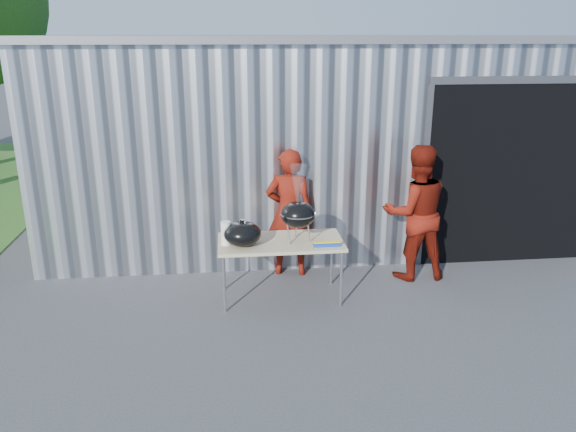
{
  "coord_description": "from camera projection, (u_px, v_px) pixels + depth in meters",
  "views": [
    {
      "loc": [
        -0.57,
        -5.46,
        3.12
      ],
      "look_at": [
        0.11,
        0.86,
        1.05
      ],
      "focal_mm": 35.0,
      "sensor_mm": 36.0,
      "label": 1
    }
  ],
  "objects": [
    {
      "name": "folding_table",
      "position": [
        281.0,
        244.0,
        6.76
      ],
      "size": [
        1.5,
        0.75,
        0.75
      ],
      "color": "tan",
      "rests_on": "ground"
    },
    {
      "name": "building",
      "position": [
        310.0,
        126.0,
        10.15
      ],
      "size": [
        8.2,
        6.2,
        3.1
      ],
      "color": "silver",
      "rests_on": "ground"
    },
    {
      "name": "paper_towels",
      "position": [
        226.0,
        233.0,
        6.59
      ],
      "size": [
        0.12,
        0.12,
        0.28
      ],
      "primitive_type": "cylinder",
      "color": "white",
      "rests_on": "folding_table"
    },
    {
      "name": "kettle_grill",
      "position": [
        298.0,
        207.0,
        6.61
      ],
      "size": [
        0.42,
        0.42,
        0.93
      ],
      "color": "black",
      "rests_on": "folding_table"
    },
    {
      "name": "white_tub",
      "position": [
        234.0,
        232.0,
        6.89
      ],
      "size": [
        0.2,
        0.15,
        0.1
      ],
      "primitive_type": "cube",
      "color": "white",
      "rests_on": "folding_table"
    },
    {
      "name": "person_bystander",
      "position": [
        415.0,
        213.0,
        7.32
      ],
      "size": [
        0.89,
        0.7,
        1.8
      ],
      "primitive_type": "imported",
      "rotation": [
        0.0,
        0.0,
        3.16
      ],
      "color": "#611209",
      "rests_on": "ground"
    },
    {
      "name": "ground",
      "position": [
        286.0,
        331.0,
        6.19
      ],
      "size": [
        80.0,
        80.0,
        0.0
      ],
      "primitive_type": "plane",
      "color": "#3A3A3C"
    },
    {
      "name": "grill_lid",
      "position": [
        242.0,
        234.0,
        6.56
      ],
      "size": [
        0.44,
        0.44,
        0.32
      ],
      "color": "black",
      "rests_on": "folding_table"
    },
    {
      "name": "person_cook",
      "position": [
        289.0,
        213.0,
        7.43
      ],
      "size": [
        0.68,
        0.5,
        1.72
      ],
      "primitive_type": "imported",
      "rotation": [
        0.0,
        0.0,
        2.99
      ],
      "color": "#611209",
      "rests_on": "ground"
    },
    {
      "name": "foil_box",
      "position": [
        327.0,
        244.0,
        6.56
      ],
      "size": [
        0.32,
        0.05,
        0.06
      ],
      "color": "#173796",
      "rests_on": "folding_table"
    }
  ]
}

